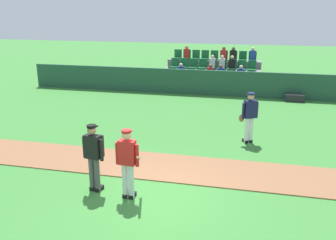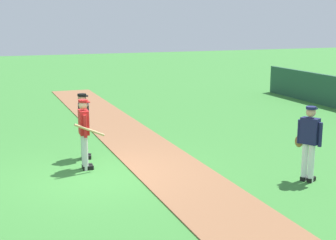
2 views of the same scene
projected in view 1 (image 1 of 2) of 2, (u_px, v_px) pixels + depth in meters
The scene contains 8 objects.
ground_plane at pixel (150, 196), 9.11m from camera, with size 80.00×80.00×0.00m, color #387A33.
infield_dirt_path at pixel (166, 167), 10.75m from camera, with size 28.00×1.90×0.03m, color brown.
dugout_fence at pixel (208, 83), 19.43m from camera, with size 20.00×0.16×1.33m, color #234C38.
stadium_bleachers at pixel (212, 77), 21.18m from camera, with size 5.55×2.95×2.30m.
batter_red_jersey at pixel (128, 161), 8.75m from camera, with size 0.68×0.79×1.76m.
umpire_home_plate at pixel (94, 154), 9.11m from camera, with size 0.58×0.36×1.76m.
runner_navy_jersey at pixel (249, 116), 12.44m from camera, with size 0.64×0.43×1.76m.
equipment_bag at pixel (294, 98), 18.21m from camera, with size 0.90×0.36×0.36m, color #232328.
Camera 1 is at (2.30, -7.84, 4.48)m, focal length 39.37 mm.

